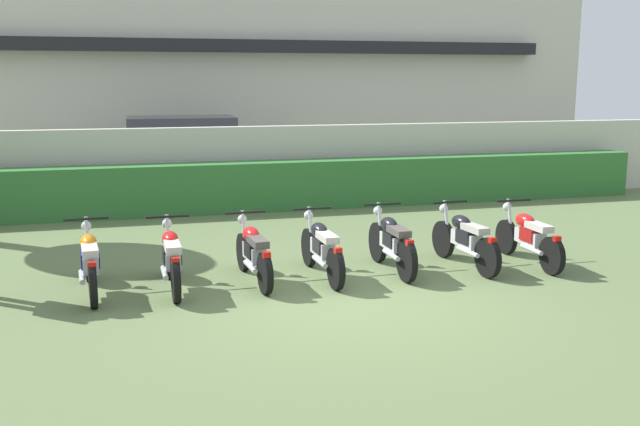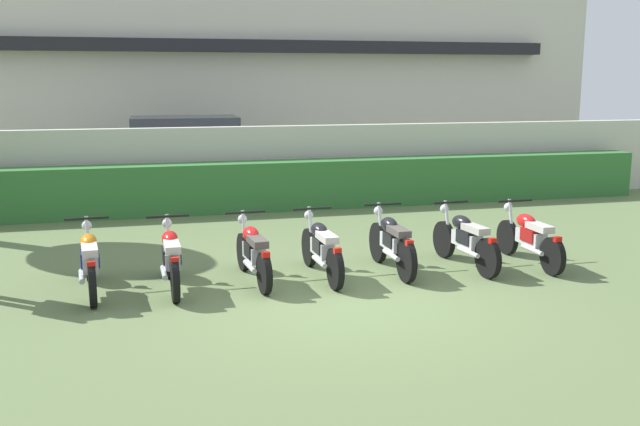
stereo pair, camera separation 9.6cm
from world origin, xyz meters
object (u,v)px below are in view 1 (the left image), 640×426
(motorcycle_in_row_4, at_px, (392,242))
(motorcycle_in_row_6, at_px, (529,236))
(motorcycle_in_row_0, at_px, (90,261))
(motorcycle_in_row_1, at_px, (171,258))
(parked_car, at_px, (188,154))
(motorcycle_in_row_3, at_px, (322,247))
(motorcycle_in_row_5, at_px, (465,239))
(motorcycle_in_row_2, at_px, (253,252))

(motorcycle_in_row_4, distance_m, motorcycle_in_row_6, 2.23)
(motorcycle_in_row_0, height_order, motorcycle_in_row_1, motorcycle_in_row_1)
(parked_car, xyz_separation_m, motorcycle_in_row_3, (1.16, -8.99, -0.49))
(parked_car, relative_size, motorcycle_in_row_5, 2.39)
(motorcycle_in_row_3, bearing_deg, motorcycle_in_row_5, -92.41)
(motorcycle_in_row_3, height_order, motorcycle_in_row_5, motorcycle_in_row_5)
(motorcycle_in_row_0, distance_m, motorcycle_in_row_1, 1.07)
(motorcycle_in_row_2, bearing_deg, motorcycle_in_row_0, 85.79)
(motorcycle_in_row_1, xyz_separation_m, motorcycle_in_row_2, (1.15, 0.10, -0.01))
(motorcycle_in_row_5, bearing_deg, motorcycle_in_row_4, 82.95)
(motorcycle_in_row_0, bearing_deg, motorcycle_in_row_5, -95.30)
(parked_car, distance_m, motorcycle_in_row_0, 9.22)
(motorcycle_in_row_2, relative_size, motorcycle_in_row_4, 1.01)
(motorcycle_in_row_5, bearing_deg, motorcycle_in_row_6, -99.49)
(motorcycle_in_row_2, relative_size, motorcycle_in_row_5, 0.97)
(parked_car, distance_m, motorcycle_in_row_6, 10.15)
(motorcycle_in_row_1, bearing_deg, motorcycle_in_row_2, -86.41)
(motorcycle_in_row_0, height_order, motorcycle_in_row_4, motorcycle_in_row_4)
(motorcycle_in_row_1, xyz_separation_m, motorcycle_in_row_4, (3.25, 0.11, 0.01))
(motorcycle_in_row_4, bearing_deg, parked_car, 13.73)
(motorcycle_in_row_0, relative_size, motorcycle_in_row_1, 1.04)
(motorcycle_in_row_4, xyz_separation_m, motorcycle_in_row_6, (2.22, -0.13, -0.02))
(parked_car, distance_m, motorcycle_in_row_2, 8.99)
(motorcycle_in_row_3, relative_size, motorcycle_in_row_4, 1.05)
(motorcycle_in_row_1, xyz_separation_m, motorcycle_in_row_6, (5.47, -0.02, -0.01))
(motorcycle_in_row_4, height_order, motorcycle_in_row_6, motorcycle_in_row_4)
(motorcycle_in_row_4, bearing_deg, motorcycle_in_row_5, -92.74)
(parked_car, xyz_separation_m, motorcycle_in_row_5, (3.43, -9.01, -0.49))
(motorcycle_in_row_1, distance_m, motorcycle_in_row_3, 2.15)
(motorcycle_in_row_2, bearing_deg, motorcycle_in_row_3, -94.99)
(motorcycle_in_row_0, relative_size, motorcycle_in_row_3, 0.99)
(motorcycle_in_row_0, xyz_separation_m, motorcycle_in_row_4, (4.32, 0.02, 0.01))
(motorcycle_in_row_2, distance_m, motorcycle_in_row_4, 2.10)
(parked_car, xyz_separation_m, motorcycle_in_row_6, (4.48, -9.09, -0.50))
(motorcycle_in_row_5, distance_m, motorcycle_in_row_6, 1.05)
(motorcycle_in_row_3, bearing_deg, motorcycle_in_row_4, -90.44)
(motorcycle_in_row_1, height_order, motorcycle_in_row_2, motorcycle_in_row_1)
(parked_car, relative_size, motorcycle_in_row_1, 2.49)
(parked_car, height_order, motorcycle_in_row_2, parked_car)
(parked_car, relative_size, motorcycle_in_row_6, 2.39)
(motorcycle_in_row_2, bearing_deg, parked_car, -3.25)
(motorcycle_in_row_3, distance_m, motorcycle_in_row_4, 1.10)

